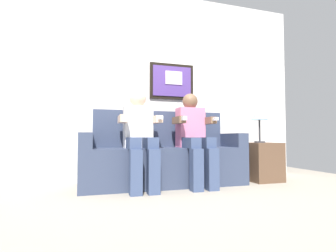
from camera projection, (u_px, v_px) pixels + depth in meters
ground_plane at (172, 190)px, 2.73m from camera, size 5.63×5.63×0.00m
back_wall_assembly at (156, 85)px, 3.52m from camera, size 4.33×0.10×2.60m
couch at (164, 159)px, 3.06m from camera, size 1.93×0.58×0.90m
person_on_left at (140, 134)px, 2.82m from camera, size 0.46×0.56×1.11m
person_on_right at (194, 134)px, 3.01m from camera, size 0.46×0.56×1.11m
side_table_right at (262, 162)px, 3.34m from camera, size 0.40×0.40×0.50m
table_lamp at (259, 116)px, 3.35m from camera, size 0.22×0.22×0.46m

